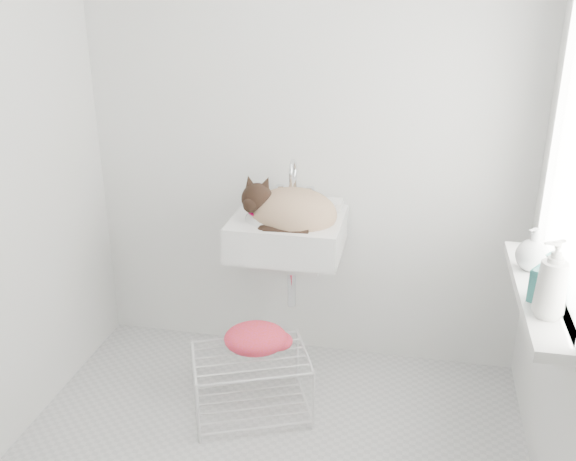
% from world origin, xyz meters
% --- Properties ---
extents(back_wall, '(2.20, 0.02, 2.50)m').
position_xyz_m(back_wall, '(0.00, 1.00, 1.25)').
color(back_wall, white).
rests_on(back_wall, ground).
extents(windowsill, '(0.16, 0.88, 0.04)m').
position_xyz_m(windowsill, '(1.01, 0.20, 0.83)').
color(windowsill, white).
rests_on(windowsill, right_wall).
extents(sink, '(0.52, 0.45, 0.21)m').
position_xyz_m(sink, '(-0.04, 0.74, 0.85)').
color(sink, white).
rests_on(sink, back_wall).
extents(faucet, '(0.19, 0.13, 0.19)m').
position_xyz_m(faucet, '(-0.04, 0.92, 0.99)').
color(faucet, silver).
rests_on(faucet, sink).
extents(cat, '(0.47, 0.41, 0.27)m').
position_xyz_m(cat, '(-0.02, 0.72, 0.89)').
color(cat, tan).
rests_on(cat, sink).
extents(wire_rack, '(0.61, 0.52, 0.31)m').
position_xyz_m(wire_rack, '(-0.14, 0.38, 0.15)').
color(wire_rack, silver).
rests_on(wire_rack, floor).
extents(towel, '(0.33, 0.27, 0.12)m').
position_xyz_m(towel, '(-0.12, 0.43, 0.34)').
color(towel, '#E03300').
rests_on(towel, wire_rack).
extents(bottle_a, '(0.12, 0.12, 0.23)m').
position_xyz_m(bottle_a, '(1.00, -0.00, 0.85)').
color(bottle_a, silver).
rests_on(bottle_a, windowsill).
extents(bottle_b, '(0.11, 0.11, 0.18)m').
position_xyz_m(bottle_b, '(1.00, 0.10, 0.85)').
color(bottle_b, teal).
rests_on(bottle_b, windowsill).
extents(bottle_c, '(0.18, 0.18, 0.17)m').
position_xyz_m(bottle_c, '(1.00, 0.37, 0.85)').
color(bottle_c, silver).
rests_on(bottle_c, windowsill).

